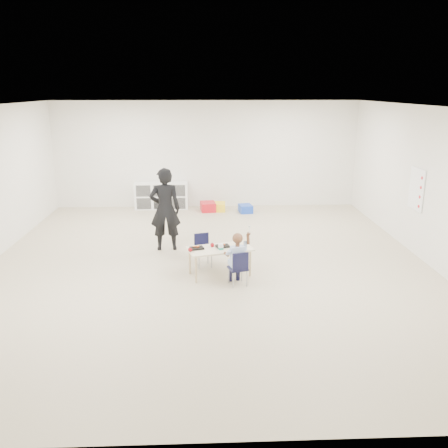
{
  "coord_description": "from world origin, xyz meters",
  "views": [
    {
      "loc": [
        -0.06,
        -8.08,
        3.09
      ],
      "look_at": [
        0.27,
        -0.27,
        0.85
      ],
      "focal_mm": 38.0,
      "sensor_mm": 36.0,
      "label": 1
    }
  ],
  "objects_px": {
    "child": "(238,258)",
    "adult": "(165,209)",
    "cubby_shelf": "(161,196)",
    "table": "(220,261)",
    "chair_near": "(238,268)"
  },
  "relations": [
    {
      "from": "chair_near",
      "to": "table",
      "type": "bearing_deg",
      "value": 107.09
    },
    {
      "from": "table",
      "to": "adult",
      "type": "xyz_separation_m",
      "value": [
        -1.02,
        1.41,
        0.57
      ]
    },
    {
      "from": "table",
      "to": "adult",
      "type": "bearing_deg",
      "value": 110.03
    },
    {
      "from": "table",
      "to": "chair_near",
      "type": "xyz_separation_m",
      "value": [
        0.28,
        -0.43,
        0.04
      ]
    },
    {
      "from": "table",
      "to": "adult",
      "type": "relative_size",
      "value": 0.72
    },
    {
      "from": "cubby_shelf",
      "to": "adult",
      "type": "height_order",
      "value": "adult"
    },
    {
      "from": "cubby_shelf",
      "to": "adult",
      "type": "relative_size",
      "value": 0.85
    },
    {
      "from": "table",
      "to": "adult",
      "type": "height_order",
      "value": "adult"
    },
    {
      "from": "chair_near",
      "to": "adult",
      "type": "height_order",
      "value": "adult"
    },
    {
      "from": "table",
      "to": "chair_near",
      "type": "distance_m",
      "value": 0.51
    },
    {
      "from": "cubby_shelf",
      "to": "child",
      "type": "bearing_deg",
      "value": -72.17
    },
    {
      "from": "table",
      "to": "child",
      "type": "bearing_deg",
      "value": -72.91
    },
    {
      "from": "chair_near",
      "to": "child",
      "type": "distance_m",
      "value": 0.17
    },
    {
      "from": "child",
      "to": "adult",
      "type": "distance_m",
      "value": 2.28
    },
    {
      "from": "adult",
      "to": "cubby_shelf",
      "type": "bearing_deg",
      "value": -89.03
    }
  ]
}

